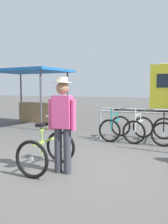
# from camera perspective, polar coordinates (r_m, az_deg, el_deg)

# --- Properties ---
(ground_plane) EXTENTS (80.00, 80.00, 0.00)m
(ground_plane) POSITION_cam_1_polar(r_m,az_deg,el_deg) (5.09, -2.50, -12.17)
(ground_plane) COLOR #514F4C
(bike_rack_rail) EXTENTS (2.50, 0.22, 0.88)m
(bike_rack_rail) POSITION_cam_1_polar(r_m,az_deg,el_deg) (7.43, 12.66, -1.74)
(bike_rack_rail) COLOR #99999E
(bike_rack_rail) RESTS_ON ground
(racked_bike_teal) EXTENTS (0.67, 1.10, 0.97)m
(racked_bike_teal) POSITION_cam_1_polar(r_m,az_deg,el_deg) (7.81, 6.99, -3.32)
(racked_bike_teal) COLOR black
(racked_bike_teal) RESTS_ON ground
(racked_bike_white) EXTENTS (0.68, 1.09, 0.97)m
(racked_bike_white) POSITION_cam_1_polar(r_m,az_deg,el_deg) (7.66, 12.06, -3.56)
(racked_bike_white) COLOR black
(racked_bike_white) RESTS_ON ground
(racked_bike_black) EXTENTS (0.80, 1.18, 0.97)m
(racked_bike_black) POSITION_cam_1_polar(r_m,az_deg,el_deg) (7.58, 17.29, -3.79)
(racked_bike_black) COLOR black
(racked_bike_black) RESTS_ON ground
(featured_bicycle) EXTENTS (0.71, 1.22, 1.09)m
(featured_bicycle) POSITION_cam_1_polar(r_m,az_deg,el_deg) (4.98, -7.39, -6.83)
(featured_bicycle) COLOR black
(featured_bicycle) RESTS_ON ground
(person_with_featured_bike) EXTENTS (0.53, 0.32, 1.72)m
(person_with_featured_bike) POSITION_cam_1_polar(r_m,az_deg,el_deg) (4.58, -4.81, -2.00)
(person_with_featured_bike) COLOR #383842
(person_with_featured_bike) RESTS_ON ground
(market_stall) EXTENTS (3.22, 2.46, 2.30)m
(market_stall) POSITION_cam_1_polar(r_m,az_deg,el_deg) (11.19, -10.86, 4.47)
(market_stall) COLOR #4C4C51
(market_stall) RESTS_ON ground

